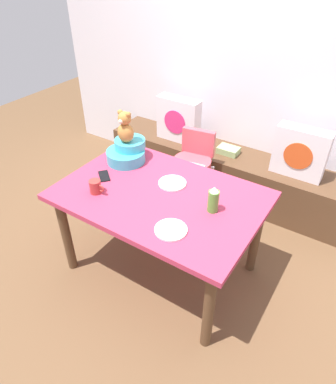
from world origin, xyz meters
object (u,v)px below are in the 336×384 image
object	(u,v)px
pillow_floral_left	(178,120)
dinner_plate_near	(171,230)
infant_seat_teal	(127,152)
dining_table	(160,204)
highchair	(193,163)
pillow_floral_right	(300,153)
ketchup_bottle	(213,200)
teddy_bear	(125,128)
cell_phone	(104,176)
book_stack	(228,150)
dinner_plate_far	(172,183)
coffee_mug	(96,187)

from	to	relation	value
pillow_floral_left	dinner_plate_near	xyz separation A→B (m)	(0.85, -1.48, 0.07)
infant_seat_teal	pillow_floral_left	bearing A→B (deg)	97.41
dining_table	highchair	size ratio (longest dim) A/B	1.76
pillow_floral_left	pillow_floral_right	xyz separation A→B (m)	(1.22, 0.00, 0.00)
pillow_floral_left	dinner_plate_near	distance (m)	1.71
highchair	ketchup_bottle	distance (m)	0.99
dining_table	dinner_plate_near	xyz separation A→B (m)	(0.26, -0.28, 0.10)
teddy_bear	ketchup_bottle	bearing A→B (deg)	-13.27
cell_phone	ketchup_bottle	bearing A→B (deg)	-44.80
pillow_floral_right	book_stack	xyz separation A→B (m)	(-0.66, 0.02, -0.19)
dining_table	dinner_plate_far	xyz separation A→B (m)	(0.01, 0.14, 0.10)
infant_seat_teal	coffee_mug	distance (m)	0.47
pillow_floral_right	highchair	size ratio (longest dim) A/B	0.56
infant_seat_teal	coffee_mug	bearing A→B (deg)	-78.97
pillow_floral_right	cell_phone	size ratio (longest dim) A/B	3.06
dining_table	coffee_mug	bearing A→B (deg)	-148.46
infant_seat_teal	dining_table	bearing A→B (deg)	-26.48
pillow_floral_left	highchair	xyz separation A→B (m)	(0.41, -0.42, -0.16)
dining_table	coffee_mug	size ratio (longest dim) A/B	11.59
dinner_plate_near	dinner_plate_far	bearing A→B (deg)	121.45
dinner_plate_near	teddy_bear	bearing A→B (deg)	145.23
dinner_plate_near	cell_phone	bearing A→B (deg)	162.82
dining_table	teddy_bear	size ratio (longest dim) A/B	5.56
ketchup_bottle	highchair	bearing A→B (deg)	126.93
pillow_floral_right	cell_phone	distance (m)	1.66
book_stack	teddy_bear	world-z (taller)	teddy_bear
pillow_floral_right	coffee_mug	xyz separation A→B (m)	(-1.00, -1.43, 0.11)
dining_table	ketchup_bottle	bearing A→B (deg)	4.46
book_stack	coffee_mug	size ratio (longest dim) A/B	1.67
pillow_floral_right	ketchup_bottle	world-z (taller)	ketchup_bottle
dining_table	ketchup_bottle	world-z (taller)	ketchup_bottle
teddy_bear	cell_phone	xyz separation A→B (m)	(0.00, -0.28, -0.27)
book_stack	infant_seat_teal	size ratio (longest dim) A/B	0.61
dinner_plate_far	infant_seat_teal	bearing A→B (deg)	169.42
pillow_floral_left	book_stack	xyz separation A→B (m)	(0.56, 0.02, -0.19)
book_stack	highchair	distance (m)	0.46
teddy_bear	dinner_plate_near	bearing A→B (deg)	-34.77
pillow_floral_right	infant_seat_teal	size ratio (longest dim) A/B	1.33
book_stack	teddy_bear	xyz separation A→B (m)	(-0.43, -0.99, 0.53)
teddy_bear	ketchup_bottle	size ratio (longest dim) A/B	1.35
highchair	dinner_plate_near	size ratio (longest dim) A/B	3.95
ketchup_bottle	dinner_plate_far	size ratio (longest dim) A/B	0.92
highchair	dinner_plate_far	distance (m)	0.71
dinner_plate_near	dinner_plate_far	distance (m)	0.49
dinner_plate_near	dinner_plate_far	xyz separation A→B (m)	(-0.26, 0.42, 0.00)
book_stack	cell_phone	size ratio (longest dim) A/B	1.39
dining_table	infant_seat_teal	xyz separation A→B (m)	(-0.46, 0.23, 0.17)
coffee_mug	dinner_plate_far	bearing A→B (deg)	44.19
book_stack	dinner_plate_near	distance (m)	1.55
book_stack	cell_phone	distance (m)	1.37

